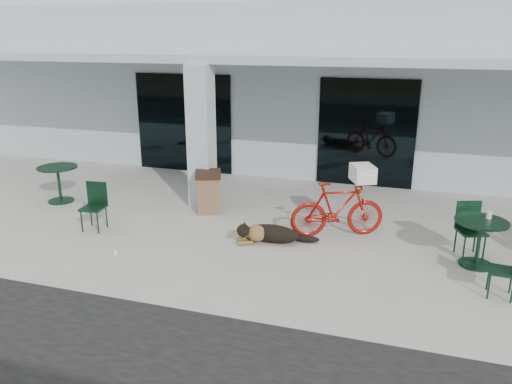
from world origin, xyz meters
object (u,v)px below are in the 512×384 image
(cafe_table_far, at_px, (479,243))
(cafe_chair_far_a, at_px, (471,231))
(dog, at_px, (272,232))
(trash_receptacle, at_px, (209,192))
(cafe_chair_near, at_px, (93,207))
(cafe_chair_far_b, at_px, (502,270))
(cafe_table_near, at_px, (59,184))
(bicycle, at_px, (337,209))

(cafe_table_far, height_order, cafe_chair_far_a, cafe_chair_far_a)
(dog, bearing_deg, trash_receptacle, 121.43)
(cafe_chair_near, xyz_separation_m, cafe_chair_far_b, (7.28, -0.49, -0.04))
(cafe_table_far, bearing_deg, dog, -178.56)
(cafe_table_near, height_order, cafe_table_far, cafe_table_near)
(bicycle, bearing_deg, cafe_table_far, -127.33)
(cafe_chair_near, relative_size, cafe_chair_far_a, 0.98)
(dog, bearing_deg, cafe_table_far, -22.78)
(bicycle, bearing_deg, dog, 97.86)
(cafe_table_near, bearing_deg, trash_receptacle, 6.09)
(bicycle, relative_size, dog, 1.53)
(cafe_chair_near, distance_m, trash_receptacle, 2.42)
(cafe_chair_far_b, xyz_separation_m, trash_receptacle, (-5.52, 2.14, 0.03))
(cafe_table_near, distance_m, cafe_table_far, 8.89)
(dog, distance_m, trash_receptacle, 2.16)
(cafe_chair_far_a, relative_size, cafe_chair_far_b, 1.12)
(cafe_table_far, height_order, trash_receptacle, trash_receptacle)
(bicycle, distance_m, cafe_table_far, 2.51)
(dog, xyz_separation_m, trash_receptacle, (-1.77, 1.21, 0.26))
(cafe_table_near, bearing_deg, cafe_chair_far_a, -2.59)
(cafe_chair_far_b, bearing_deg, trash_receptacle, -106.50)
(bicycle, xyz_separation_m, cafe_table_far, (2.44, -0.58, -0.14))
(cafe_chair_near, bearing_deg, cafe_table_far, -0.47)
(cafe_chair_far_b, distance_m, trash_receptacle, 5.92)
(dog, xyz_separation_m, cafe_chair_far_b, (3.74, -0.93, 0.23))
(dog, height_order, cafe_chair_far_a, cafe_chair_far_a)
(dog, distance_m, cafe_chair_far_a, 3.48)
(cafe_table_near, relative_size, cafe_chair_near, 0.95)
(cafe_table_near, xyz_separation_m, cafe_chair_near, (1.80, -1.28, 0.05))
(cafe_chair_far_b, bearing_deg, dog, -99.24)
(bicycle, xyz_separation_m, cafe_chair_far_a, (2.35, -0.24, -0.06))
(cafe_table_near, bearing_deg, dog, -8.88)
(cafe_chair_near, relative_size, trash_receptacle, 1.02)
(cafe_chair_far_b, bearing_deg, cafe_table_near, -96.27)
(cafe_table_near, distance_m, trash_receptacle, 3.58)
(cafe_chair_near, bearing_deg, cafe_chair_far_a, 2.41)
(dog, xyz_separation_m, cafe_chair_far_a, (3.44, 0.44, 0.28))
(cafe_chair_far_a, bearing_deg, cafe_chair_near, 167.42)
(cafe_chair_far_a, height_order, cafe_chair_far_b, cafe_chair_far_a)
(cafe_chair_near, bearing_deg, cafe_chair_far_b, -8.61)
(bicycle, distance_m, cafe_table_near, 6.43)
(cafe_chair_near, xyz_separation_m, cafe_chair_far_a, (6.97, 0.88, 0.01))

